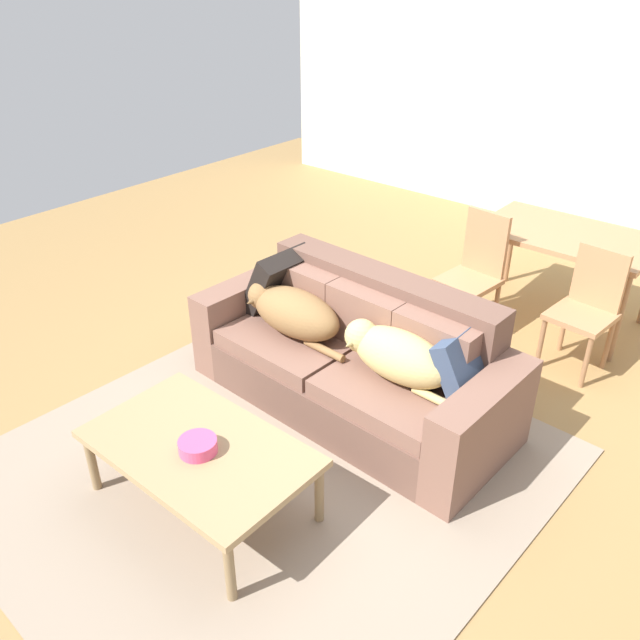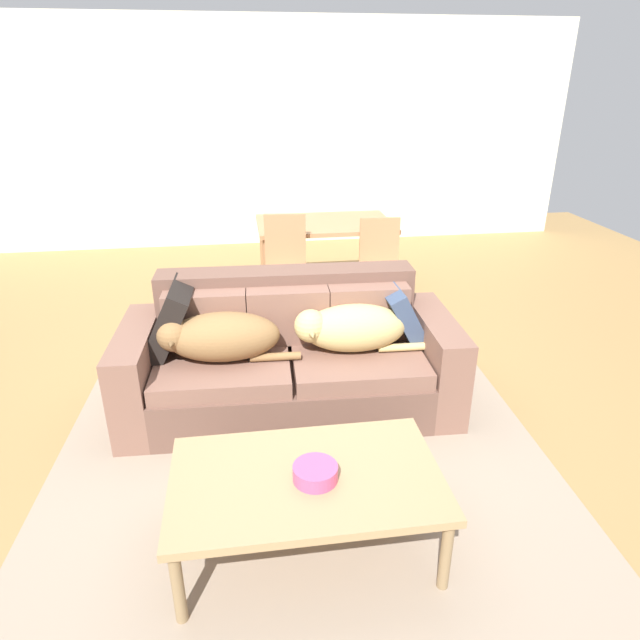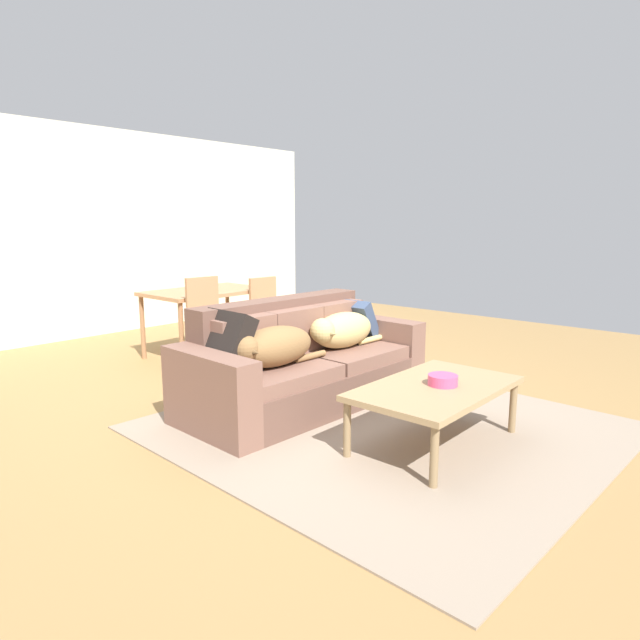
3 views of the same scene
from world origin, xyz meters
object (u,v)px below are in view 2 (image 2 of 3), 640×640
dog_on_left_cushion (218,337)px  coffee_table (306,483)px  bowl_on_coffee_table (315,473)px  throw_pillow_by_left_arm (169,319)px  couch (290,359)px  dining_chair_near_left (286,266)px  throw_pillow_by_right_arm (402,314)px  dining_table (325,229)px  dog_on_right_cushion (349,328)px  dining_chair_near_right (380,264)px

dog_on_left_cushion → coffee_table: (0.40, -1.16, -0.20)m
bowl_on_coffee_table → coffee_table: bearing=140.1°
coffee_table → throw_pillow_by_left_arm: bearing=117.5°
couch → dining_chair_near_left: dining_chair_near_left is taller
throw_pillow_by_right_arm → dining_table: throw_pillow_by_right_arm is taller
dog_on_left_cushion → bowl_on_coffee_table: bearing=-67.9°
couch → dining_table: bearing=76.9°
dining_table → dog_on_right_cushion: bearing=-94.6°
dining_chair_near_right → dining_table: bearing=131.2°
throw_pillow_by_left_arm → throw_pillow_by_right_arm: bearing=-2.1°
dining_chair_near_right → dining_chair_near_left: bearing=-172.7°
couch → dog_on_left_cushion: couch is taller
dog_on_right_cushion → dining_chair_near_right: (0.59, 1.52, -0.09)m
coffee_table → dining_chair_near_right: dining_chair_near_right is taller
throw_pillow_by_right_arm → coffee_table: 1.55m
couch → dining_chair_near_left: size_ratio=2.27×
throw_pillow_by_right_arm → bowl_on_coffee_table: throw_pillow_by_right_arm is taller
throw_pillow_by_left_arm → coffee_table: 1.55m
couch → throw_pillow_by_right_arm: couch is taller
throw_pillow_by_right_arm → dining_table: (-0.22, 1.96, 0.07)m
throw_pillow_by_right_arm → dining_table: bearing=96.4°
bowl_on_coffee_table → throw_pillow_by_right_arm: bearing=60.0°
dog_on_right_cushion → dining_chair_near_right: 1.63m
dining_table → dog_on_left_cushion: bearing=-115.1°
dog_on_right_cushion → throw_pillow_by_left_arm: 1.14m
dog_on_left_cushion → dining_chair_near_right: 2.07m
dining_table → bowl_on_coffee_table: bearing=-99.5°
dog_on_left_cushion → bowl_on_coffee_table: dog_on_left_cushion is taller
dog_on_left_cushion → bowl_on_coffee_table: (0.43, -1.19, -0.12)m
couch → bowl_on_coffee_table: 1.32m
dog_on_right_cushion → bowl_on_coffee_table: size_ratio=4.16×
coffee_table → bowl_on_coffee_table: size_ratio=6.05×
dog_on_left_cushion → dining_chair_near_left: bearing=72.0°
dog_on_right_cushion → throw_pillow_by_left_arm: size_ratio=1.81×
couch → bowl_on_coffee_table: couch is taller
throw_pillow_by_left_arm → bowl_on_coffee_table: throw_pillow_by_left_arm is taller
dog_on_right_cushion → dining_chair_near_left: (-0.27, 1.48, -0.06)m
dog_on_left_cushion → dog_on_right_cushion: size_ratio=1.04×
dining_table → dining_chair_near_left: bearing=-125.7°
throw_pillow_by_right_arm → dining_chair_near_left: dining_chair_near_left is taller
dog_on_right_cushion → dining_table: size_ratio=0.64×
coffee_table → dining_chair_near_right: size_ratio=1.37×
couch → dining_chair_near_right: size_ratio=2.46×
coffee_table → dining_table: size_ratio=0.93×
coffee_table → dining_chair_near_left: (0.15, 2.65, 0.14)m
dining_table → dining_chair_near_left: (-0.44, -0.61, -0.15)m
bowl_on_coffee_table → dining_chair_near_left: (0.11, 2.68, 0.06)m
dining_chair_near_right → dog_on_left_cushion: bearing=-127.6°
throw_pillow_by_left_arm → throw_pillow_by_right_arm: size_ratio=1.19×
dining_chair_near_left → dining_chair_near_right: bearing=8.1°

